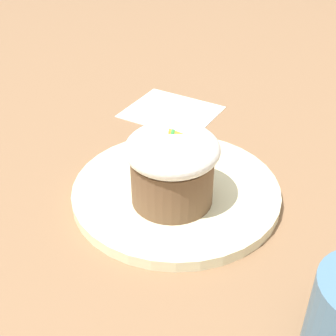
{
  "coord_description": "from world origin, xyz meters",
  "views": [
    {
      "loc": [
        0.09,
        -0.45,
        0.36
      ],
      "look_at": [
        -0.0,
        -0.02,
        0.06
      ],
      "focal_mm": 50.0,
      "sensor_mm": 36.0,
      "label": 1
    }
  ],
  "objects": [
    {
      "name": "dessert_plate",
      "position": [
        0.0,
        0.0,
        0.01
      ],
      "size": [
        0.25,
        0.25,
        0.01
      ],
      "color": "beige",
      "rests_on": "ground_plane"
    },
    {
      "name": "spoon",
      "position": [
        -0.01,
        0.04,
        0.02
      ],
      "size": [
        0.05,
        0.13,
        0.01
      ],
      "color": "#B7B7BC",
      "rests_on": "dessert_plate"
    },
    {
      "name": "paper_napkin",
      "position": [
        -0.05,
        0.21,
        0.0
      ],
      "size": [
        0.17,
        0.16,
        0.0
      ],
      "color": "white",
      "rests_on": "ground_plane"
    },
    {
      "name": "ground_plane",
      "position": [
        0.0,
        0.0,
        0.0
      ],
      "size": [
        4.0,
        4.0,
        0.0
      ],
      "primitive_type": "plane",
      "color": "#846042"
    },
    {
      "name": "carrot_cake",
      "position": [
        -0.0,
        -0.02,
        0.06
      ],
      "size": [
        0.11,
        0.11,
        0.09
      ],
      "color": "brown",
      "rests_on": "dessert_plate"
    }
  ]
}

